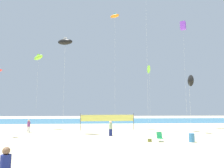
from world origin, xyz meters
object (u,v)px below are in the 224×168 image
Objects in this scene: kite_black_inflatable at (65,42)px; kite_black_delta at (189,81)px; kite_lime_inflatable at (38,57)px; beachgoer_plum_shirt at (29,126)px; beachgoer_sage_shirt at (111,128)px; kite_violet_box at (183,26)px; beach_handbag at (150,140)px; volleyball_net at (107,119)px; kite_orange_inflatable at (115,16)px; kite_lime_delta at (149,69)px; mother_figure at (5,168)px; folding_beach_chair at (160,137)px; trash_barrel at (192,138)px.

kite_black_delta is (16.06, -0.18, -4.90)m from kite_black_inflatable.
beachgoer_plum_shirt is at bearing -85.06° from kite_lime_inflatable.
beachgoer_plum_shirt is at bearing 157.03° from beachgoer_sage_shirt.
kite_black_inflatable is 0.70× the size of kite_violet_box.
kite_violet_box is at bearing 70.39° from kite_black_delta.
beachgoer_sage_shirt is 4.94× the size of beach_handbag.
kite_orange_inflatable reaches higher than volleyball_net.
beachgoer_sage_shirt is at bearing -122.11° from kite_lime_delta.
kite_lime_delta is (12.75, 27.85, 9.31)m from mother_figure.
kite_black_inflatable is 1.64× the size of kite_black_delta.
beachgoer_sage_shirt is 21.50m from kite_violet_box.
beach_handbag is 20.70m from kite_orange_inflatable.
volleyball_net is at bearing 156.77° from kite_black_delta.
kite_black_inflatable is at bearing 179.34° from kite_black_delta.
folding_beach_chair is 20.51m from kite_orange_inflatable.
kite_lime_inflatable reaches higher than trash_barrel.
trash_barrel is at bearing -34.75° from beachgoer_sage_shirt.
trash_barrel is at bearing 26.02° from folding_beach_chair.
kite_black_inflatable is at bearing 159.48° from beachgoer_sage_shirt.
beachgoer_plum_shirt is 4.72× the size of beach_handbag.
trash_barrel is (2.92, -0.49, -0.06)m from folding_beach_chair.
kite_violet_box reaches higher than mother_figure.
kite_black_delta is at bearing 80.43° from folding_beach_chair.
beachgoer_plum_shirt is 22.32m from kite_lime_delta.
kite_lime_inflatable is at bearing 174.28° from kite_orange_inflatable.
beach_handbag is 11.16m from kite_black_delta.
folding_beach_chair is at bearing 50.56° from mother_figure.
folding_beach_chair is 11.31m from volleyball_net.
kite_black_inflatable is at bearing -95.05° from beachgoer_plum_shirt.
beach_handbag is 15.94m from kite_black_inflatable.
beachgoer_plum_shirt is 2.06× the size of trash_barrel.
trash_barrel is 0.07× the size of kite_black_inflatable.
kite_orange_inflatable is at bearing 26.62° from volleyball_net.
folding_beach_chair is 0.08× the size of kite_lime_delta.
kite_orange_inflatable reaches higher than beachgoer_plum_shirt.
trash_barrel is 19.73m from kite_lime_delta.
kite_lime_inflatable is (-5.95, 23.26, 10.08)m from mother_figure.
kite_black_inflatable reaches higher than folding_beach_chair.
kite_black_delta reaches higher than mother_figure.
trash_barrel is 18.47m from kite_black_inflatable.
beachgoer_sage_shirt is 0.16× the size of kite_lime_delta.
beach_handbag is (8.39, 11.12, -0.78)m from mother_figure.
volleyball_net reaches higher than folding_beach_chair.
volleyball_net is at bearing 125.04° from trash_barrel.
trash_barrel is at bearing -5.29° from beach_handbag.
kite_violet_box is at bearing 4.98° from kite_orange_inflatable.
kite_violet_box reaches higher than kite_lime_inflatable.
trash_barrel is (17.93, -8.48, -0.48)m from beachgoer_plum_shirt.
kite_black_delta is at bearing -78.07° from beachgoer_plum_shirt.
folding_beach_chair is 10.30m from kite_black_delta.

